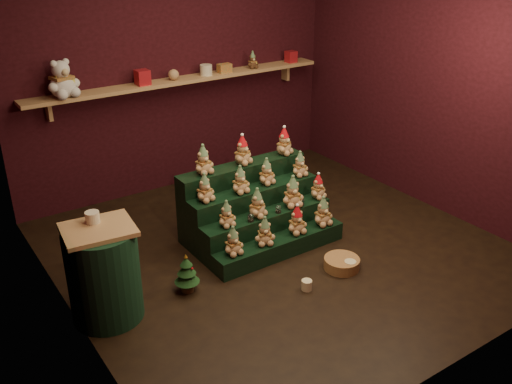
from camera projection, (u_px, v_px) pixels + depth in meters
ground at (280, 250)px, 5.58m from camera, size 4.00×4.00×0.00m
back_wall at (175, 68)px, 6.52m from camera, size 4.00×0.10×2.80m
front_wall at (485, 194)px, 3.45m from camera, size 4.00×0.10×2.80m
left_wall at (45, 161)px, 3.94m from camera, size 0.10×4.00×2.80m
right_wall at (438, 80)px, 6.03m from camera, size 0.10×4.00×2.80m
back_shelf at (183, 80)px, 6.43m from camera, size 3.60×0.26×0.24m
riser_tier_front at (280, 246)px, 5.45m from camera, size 1.40×0.22×0.18m
riser_tier_midfront at (267, 229)px, 5.58m from camera, size 1.40×0.22×0.36m
riser_tier_midback at (254, 212)px, 5.71m from camera, size 1.40×0.22×0.54m
riser_tier_back at (242, 197)px, 5.84m from camera, size 1.40×0.22×0.72m
teddy_0 at (233, 241)px, 5.10m from camera, size 0.21×0.19×0.27m
teddy_1 at (265, 231)px, 5.26m from camera, size 0.25×0.23×0.27m
teddy_2 at (297, 220)px, 5.45m from camera, size 0.21×0.19×0.29m
teddy_3 at (323, 211)px, 5.61m from camera, size 0.21×0.19×0.29m
teddy_4 at (226, 214)px, 5.21m from camera, size 0.19×0.17×0.25m
teddy_5 at (257, 203)px, 5.38m from camera, size 0.26×0.26×0.28m
teddy_6 at (293, 191)px, 5.57m from camera, size 0.26×0.24×0.31m
teddy_7 at (318, 186)px, 5.76m from camera, size 0.21×0.20×0.26m
teddy_8 at (205, 188)px, 5.27m from camera, size 0.23×0.22×0.27m
teddy_9 at (240, 180)px, 5.44m from camera, size 0.21×0.19×0.27m
teddy_10 at (266, 172)px, 5.63m from camera, size 0.22×0.20×0.26m
teddy_11 at (300, 164)px, 5.82m from camera, size 0.19×0.17×0.26m
teddy_12 at (203, 160)px, 5.40m from camera, size 0.23×0.21×0.29m
teddy_13 at (242, 150)px, 5.63m from camera, size 0.26×0.25×0.29m
teddy_14 at (284, 141)px, 5.87m from camera, size 0.26×0.25×0.28m
snow_globe_a at (251, 218)px, 5.33m from camera, size 0.06×0.06×0.08m
snow_globe_b at (278, 209)px, 5.49m from camera, size 0.06×0.06×0.08m
snow_globe_c at (301, 202)px, 5.63m from camera, size 0.06×0.06×0.08m
side_table at (104, 274)px, 4.46m from camera, size 0.58×0.57×0.81m
table_ornament at (92, 217)px, 4.35m from camera, size 0.11×0.11×0.09m
mini_christmas_tree at (187, 273)px, 4.87m from camera, size 0.22×0.22×0.37m
mug_left at (307, 285)px, 4.94m from camera, size 0.09×0.09×0.09m
mug_right at (350, 266)px, 5.20m from camera, size 0.11×0.11×0.11m
wicker_basket at (342, 263)px, 5.25m from camera, size 0.41×0.41×0.10m
white_bear at (61, 74)px, 5.61m from camera, size 0.40×0.37×0.47m
brown_bear at (253, 60)px, 6.83m from camera, size 0.15×0.14×0.20m
gift_tin_red_a at (143, 77)px, 6.12m from camera, size 0.14×0.14×0.16m
gift_tin_cream at (206, 70)px, 6.53m from camera, size 0.14×0.14×0.12m
gift_tin_red_b at (291, 57)px, 7.15m from camera, size 0.12×0.12×0.14m
shelf_plush_ball at (174, 75)px, 6.31m from camera, size 0.12×0.12×0.12m
scarf_gift_box at (224, 68)px, 6.66m from camera, size 0.16×0.10×0.10m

